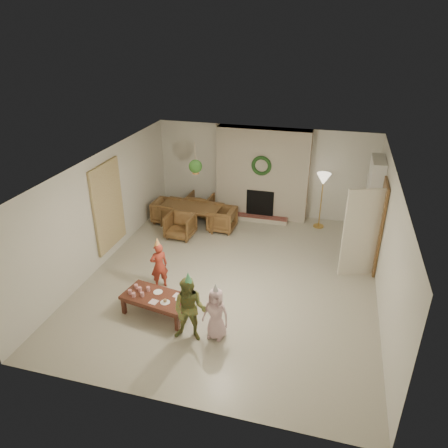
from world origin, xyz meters
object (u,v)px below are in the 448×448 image
(child_pink, at_px, (216,314))
(coffee_table_top, at_px, (157,297))
(child_red, at_px, (159,266))
(dining_chair_left, at_px, (167,211))
(child_plaid, at_px, (190,310))
(dining_table, at_px, (191,216))
(dining_chair_right, at_px, (222,219))
(dining_chair_far, at_px, (200,205))
(dining_chair_near, at_px, (180,226))

(child_pink, bearing_deg, coffee_table_top, 173.25)
(coffee_table_top, height_order, child_pink, child_pink)
(child_red, bearing_deg, child_pink, 103.40)
(dining_chair_left, relative_size, child_plaid, 0.56)
(coffee_table_top, distance_m, child_red, 0.92)
(child_red, height_order, child_plaid, child_plaid)
(dining_table, distance_m, dining_chair_right, 0.89)
(dining_table, relative_size, dining_chair_left, 2.34)
(dining_chair_far, relative_size, child_pink, 0.70)
(dining_chair_near, xyz_separation_m, dining_chair_left, (-0.67, 0.74, 0.00))
(child_pink, bearing_deg, dining_chair_right, 111.92)
(dining_chair_right, bearing_deg, child_plaid, 10.96)
(coffee_table_top, xyz_separation_m, child_red, (-0.31, 0.85, 0.14))
(child_red, xyz_separation_m, child_pink, (1.56, -1.18, -0.01))
(child_red, bearing_deg, dining_chair_left, -109.98)
(dining_chair_far, relative_size, dining_chair_left, 1.00)
(dining_chair_right, bearing_deg, child_pink, 16.92)
(dining_table, distance_m, dining_chair_near, 0.71)
(dining_chair_far, xyz_separation_m, child_pink, (1.87, -4.81, 0.18))
(coffee_table_top, distance_m, child_pink, 1.30)
(dining_chair_right, height_order, child_pink, child_pink)
(child_plaid, bearing_deg, coffee_table_top, 145.73)
(child_plaid, bearing_deg, child_red, 126.74)
(dining_chair_near, distance_m, child_plaid, 3.89)
(dining_chair_far, bearing_deg, child_plaid, 109.11)
(dining_table, distance_m, dining_chair_far, 0.71)
(dining_chair_left, height_order, child_pink, child_pink)
(dining_chair_near, xyz_separation_m, dining_chair_right, (0.92, 0.66, 0.00))
(dining_chair_near, relative_size, coffee_table_top, 0.54)
(coffee_table_top, bearing_deg, dining_chair_left, 119.34)
(dining_table, height_order, dining_chair_near, dining_chair_near)
(dining_chair_near, height_order, child_pink, child_pink)
(dining_table, bearing_deg, child_plaid, -67.96)
(dining_chair_far, height_order, dining_chair_left, same)
(dining_chair_far, relative_size, coffee_table_top, 0.54)
(dining_chair_left, relative_size, coffee_table_top, 0.54)
(dining_chair_far, bearing_deg, dining_chair_left, 45.00)
(dining_table, distance_m, child_red, 2.95)
(dining_chair_near, relative_size, child_pink, 0.70)
(dining_chair_near, bearing_deg, dining_table, 90.00)
(dining_chair_near, height_order, child_red, child_red)
(child_plaid, relative_size, child_pink, 1.24)
(coffee_table_top, bearing_deg, child_plaid, -20.96)
(dining_chair_left, relative_size, child_pink, 0.70)
(dining_chair_far, relative_size, child_red, 0.68)
(dining_table, relative_size, dining_chair_right, 2.34)
(dining_table, distance_m, child_plaid, 4.53)
(dining_chair_near, height_order, coffee_table_top, dining_chair_near)
(dining_table, height_order, child_plaid, child_plaid)
(dining_chair_left, height_order, coffee_table_top, dining_chair_left)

